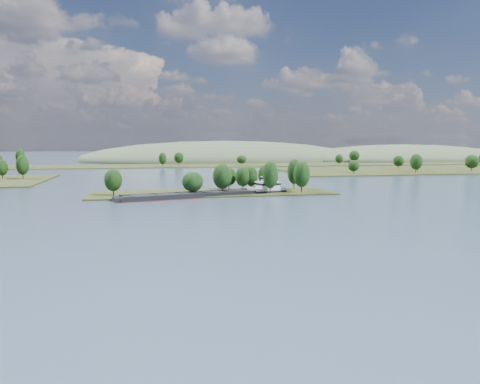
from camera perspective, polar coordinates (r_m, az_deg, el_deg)
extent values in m
plane|color=#344759|center=(135.59, 0.29, -2.98)|extent=(1800.00, 1800.00, 0.00)
cube|color=#2C3417|center=(194.17, -3.35, -0.20)|extent=(100.00, 30.00, 1.20)
cylinder|color=black|center=(188.49, 3.70, 0.45)|extent=(0.50, 0.50, 4.30)
ellipsoid|color=black|center=(188.02, 3.71, 2.11)|extent=(6.48, 6.48, 11.07)
cylinder|color=black|center=(206.06, -1.36, 0.78)|extent=(0.50, 0.50, 3.10)
ellipsoid|color=black|center=(205.72, -1.37, 1.88)|extent=(6.95, 6.95, 7.98)
cylinder|color=black|center=(188.19, -2.16, 0.40)|extent=(0.50, 0.50, 3.97)
ellipsoid|color=black|center=(187.75, -2.17, 1.93)|extent=(7.80, 7.80, 10.22)
cylinder|color=black|center=(200.63, 0.34, 0.67)|extent=(0.50, 0.50, 3.34)
ellipsoid|color=black|center=(200.26, 0.34, 1.88)|extent=(6.34, 6.34, 8.59)
cylinder|color=black|center=(182.98, -5.78, 0.05)|extent=(0.50, 0.50, 3.02)
ellipsoid|color=black|center=(182.60, -5.80, 1.25)|extent=(8.29, 8.29, 7.78)
cylinder|color=black|center=(187.87, -15.17, 0.09)|extent=(0.50, 0.50, 3.42)
ellipsoid|color=black|center=(187.47, -15.21, 1.41)|extent=(6.91, 6.91, 8.79)
cylinder|color=black|center=(202.11, 1.36, 0.72)|extent=(0.50, 0.50, 3.38)
ellipsoid|color=black|center=(201.74, 1.36, 1.93)|extent=(5.80, 5.80, 8.68)
cylinder|color=black|center=(208.16, 6.60, 0.97)|extent=(0.50, 0.50, 4.32)
ellipsoid|color=black|center=(207.73, 6.61, 2.48)|extent=(6.06, 6.06, 11.12)
cylinder|color=black|center=(194.87, 7.50, 0.59)|extent=(0.50, 0.50, 4.24)
ellipsoid|color=black|center=(194.42, 7.53, 2.17)|extent=(6.78, 6.78, 10.90)
cylinder|color=black|center=(205.84, 3.30, 0.84)|extent=(0.50, 0.50, 3.61)
ellipsoid|color=black|center=(205.46, 3.30, 2.12)|extent=(7.96, 7.96, 9.28)
cylinder|color=black|center=(287.89, -24.95, 1.92)|extent=(0.50, 0.50, 4.31)
ellipsoid|color=black|center=(287.58, -25.00, 3.00)|extent=(6.89, 6.89, 11.08)
cylinder|color=black|center=(292.93, -26.96, 1.80)|extent=(0.50, 0.50, 3.47)
ellipsoid|color=black|center=(292.67, -27.01, 2.66)|extent=(6.07, 6.07, 8.92)
cylinder|color=black|center=(311.38, 13.66, 2.47)|extent=(0.50, 0.50, 2.83)
ellipsoid|color=black|center=(311.18, 13.68, 3.13)|extent=(7.20, 7.20, 7.27)
cylinder|color=black|center=(366.73, 26.39, 2.61)|extent=(0.50, 0.50, 3.73)
ellipsoid|color=black|center=(366.51, 26.42, 3.35)|extent=(9.58, 9.58, 9.60)
cylinder|color=black|center=(330.20, 20.64, 2.56)|extent=(0.50, 0.50, 4.10)
ellipsoid|color=black|center=(329.94, 20.67, 3.46)|extent=(8.02, 8.02, 10.54)
cylinder|color=black|center=(344.58, 20.84, 2.66)|extent=(0.50, 0.50, 3.75)
ellipsoid|color=black|center=(344.35, 20.87, 3.45)|extent=(6.26, 6.26, 9.64)
cylinder|color=black|center=(376.87, 18.73, 2.97)|extent=(0.50, 0.50, 3.27)
ellipsoid|color=black|center=(376.68, 18.75, 3.60)|extent=(8.09, 8.09, 8.40)
cube|color=#2C3417|center=(412.47, -7.74, 3.16)|extent=(900.00, 60.00, 1.20)
cylinder|color=black|center=(427.95, 11.97, 3.48)|extent=(0.50, 0.50, 3.08)
ellipsoid|color=black|center=(427.79, 11.99, 4.00)|extent=(6.87, 6.87, 7.92)
cylinder|color=black|center=(414.60, -7.45, 3.52)|extent=(0.50, 0.50, 3.74)
ellipsoid|color=black|center=(414.41, -7.46, 4.18)|extent=(8.37, 8.37, 9.63)
cylinder|color=black|center=(470.66, 13.74, 3.72)|extent=(0.50, 0.50, 3.90)
ellipsoid|color=black|center=(470.48, 13.75, 4.33)|extent=(10.11, 10.11, 10.02)
cylinder|color=black|center=(418.44, -25.18, 3.09)|extent=(0.50, 0.50, 4.90)
ellipsoid|color=black|center=(418.20, -25.22, 3.94)|extent=(7.19, 7.19, 12.59)
cylinder|color=black|center=(411.73, 0.20, 3.49)|extent=(0.50, 0.50, 2.85)
ellipsoid|color=black|center=(411.57, 0.20, 4.00)|extent=(8.57, 8.57, 7.33)
cylinder|color=black|center=(393.39, -9.41, 3.35)|extent=(0.50, 0.50, 3.83)
ellipsoid|color=black|center=(393.18, -9.42, 4.06)|extent=(6.33, 6.33, 9.86)
ellipsoid|color=#445339|center=(560.79, 19.32, 3.67)|extent=(260.00, 140.00, 36.00)
ellipsoid|color=#445339|center=(518.88, -1.86, 3.83)|extent=(320.00, 160.00, 44.00)
cube|color=black|center=(183.78, -4.06, -0.43)|extent=(68.43, 26.20, 1.89)
cube|color=maroon|center=(183.82, -4.05, -0.55)|extent=(68.64, 26.41, 0.21)
cube|color=black|center=(185.04, -6.52, -0.04)|extent=(51.38, 14.22, 0.69)
cube|color=black|center=(177.23, -5.58, -0.30)|extent=(51.38, 14.22, 0.69)
cube|color=black|center=(181.14, -6.06, -0.21)|extent=(51.66, 20.89, 0.26)
cube|color=black|center=(175.40, -11.83, -0.43)|extent=(9.28, 8.80, 0.30)
cube|color=black|center=(178.03, -8.90, -0.28)|extent=(9.28, 8.80, 0.30)
cube|color=black|center=(181.11, -6.06, -0.13)|extent=(9.28, 8.80, 0.30)
cube|color=black|center=(184.63, -3.32, 0.02)|extent=(9.28, 8.80, 0.30)
cube|color=black|center=(188.55, -0.69, 0.16)|extent=(9.28, 8.80, 0.30)
cube|color=black|center=(173.45, -14.70, -0.91)|extent=(4.50, 8.12, 1.71)
cylinder|color=black|center=(173.49, -14.43, -0.50)|extent=(0.25, 0.25, 1.89)
cube|color=silver|center=(195.33, 3.15, 0.40)|extent=(15.39, 11.53, 1.03)
cube|color=silver|center=(195.59, 3.37, 0.91)|extent=(10.07, 8.86, 2.57)
cube|color=black|center=(195.56, 3.37, 1.01)|extent=(10.28, 9.07, 0.77)
cube|color=silver|center=(195.83, 3.59, 1.57)|extent=(6.31, 6.31, 1.89)
cube|color=black|center=(195.80, 3.59, 1.67)|extent=(6.52, 6.52, 0.69)
cube|color=silver|center=(195.75, 3.59, 1.87)|extent=(6.73, 6.73, 0.17)
cylinder|color=silver|center=(196.76, 4.14, 2.19)|extent=(0.21, 0.21, 2.23)
cylinder|color=black|center=(196.27, 2.35, 1.94)|extent=(0.53, 0.53, 1.03)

